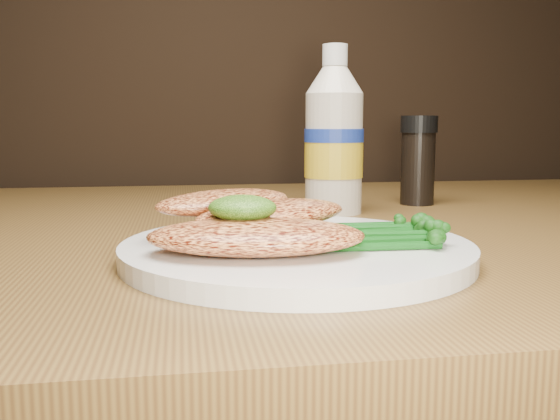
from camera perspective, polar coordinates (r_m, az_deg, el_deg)
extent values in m
cylinder|color=white|center=(0.48, 1.56, -3.80)|extent=(0.27, 0.27, 0.01)
ellipsoid|color=#F7954E|center=(0.43, -2.22, -2.47)|extent=(0.16, 0.10, 0.02)
ellipsoid|color=#F7954E|center=(0.49, -0.64, -0.36)|extent=(0.16, 0.13, 0.02)
ellipsoid|color=#F7954E|center=(0.51, -5.13, 0.76)|extent=(0.14, 0.13, 0.02)
ellipsoid|color=black|center=(0.44, -3.52, 0.20)|extent=(0.06, 0.06, 0.02)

